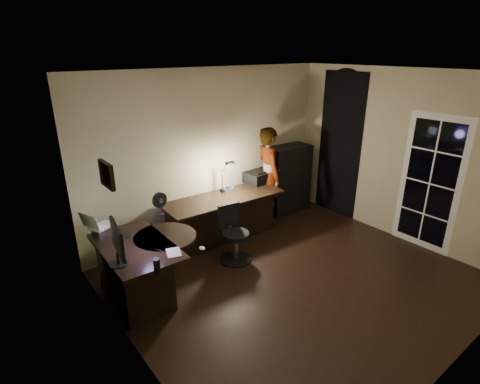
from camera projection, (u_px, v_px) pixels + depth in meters
floor at (296, 279)px, 5.13m from camera, size 4.50×4.00×0.01m
ceiling at (309, 73)px, 4.15m from camera, size 4.50×4.00×0.01m
wall_back at (211, 153)px, 6.11m from camera, size 4.50×0.01×2.70m
wall_front at (477, 251)px, 3.17m from camera, size 4.50×0.01×2.70m
wall_left at (128, 241)px, 3.34m from camera, size 0.01×4.00×2.70m
wall_right at (399, 156)px, 5.94m from camera, size 0.01×4.00×2.70m
green_wall_overlay at (130, 241)px, 3.35m from camera, size 0.00×4.00×2.70m
arched_doorway at (340, 146)px, 6.80m from camera, size 0.01×0.90×2.60m
french_door at (430, 184)px, 5.64m from camera, size 0.02×0.92×2.10m
framed_picture at (107, 175)px, 3.51m from camera, size 0.04×0.30×0.25m
desk_left at (139, 272)px, 4.64m from camera, size 0.82×1.30×0.74m
desk_right at (224, 218)px, 6.08m from camera, size 2.01×0.79×0.74m
cabinet at (288, 179)px, 7.12m from camera, size 0.87×0.47×1.27m
laptop_stand at (103, 230)px, 4.79m from camera, size 0.27×0.24×0.10m
laptop at (101, 219)px, 4.74m from camera, size 0.41×0.40×0.22m
monitor at (117, 251)px, 4.05m from camera, size 0.19×0.54×0.35m
mouse at (202, 248)px, 4.42m from camera, size 0.08×0.10×0.03m
phone at (128, 236)px, 4.74m from camera, size 0.12×0.16×0.01m
pen at (159, 250)px, 4.40m from camera, size 0.07×0.11×0.01m
speaker at (157, 267)px, 3.91m from camera, size 0.08×0.08×0.18m
notepad at (174, 252)px, 4.35m from camera, size 0.23×0.26×0.01m
desk_fan at (160, 204)px, 5.27m from camera, size 0.24×0.17×0.34m
headphones at (227, 188)px, 6.20m from camera, size 0.22×0.15×0.10m
printer at (259, 176)px, 6.60m from camera, size 0.50×0.40×0.21m
desk_lamp at (222, 175)px, 6.06m from camera, size 0.20×0.30×0.59m
office_chair at (236, 235)px, 5.44m from camera, size 0.52×0.52×0.84m
person at (269, 175)px, 6.62m from camera, size 0.58×0.71×1.72m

